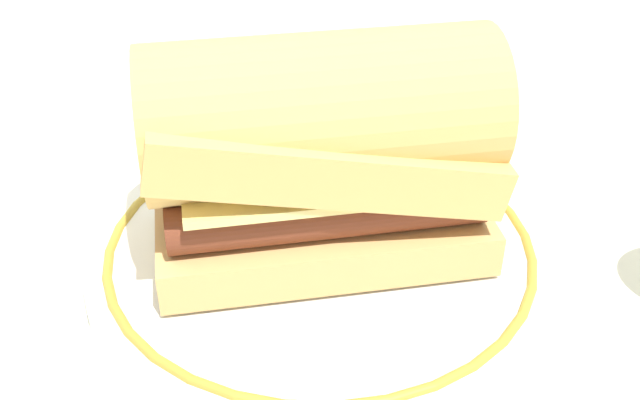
% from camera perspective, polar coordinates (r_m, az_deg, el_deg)
% --- Properties ---
extents(ground_plane, '(1.50, 1.50, 0.00)m').
position_cam_1_polar(ground_plane, '(0.50, 0.48, -2.94)').
color(ground_plane, silver).
extents(plate, '(0.29, 0.29, 0.01)m').
position_cam_1_polar(plate, '(0.48, -0.00, -3.64)').
color(plate, white).
rests_on(plate, ground_plane).
extents(sausage_sandwich, '(0.20, 0.12, 0.13)m').
position_cam_1_polar(sausage_sandwich, '(0.44, -0.00, 3.81)').
color(sausage_sandwich, tan).
rests_on(sausage_sandwich, plate).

